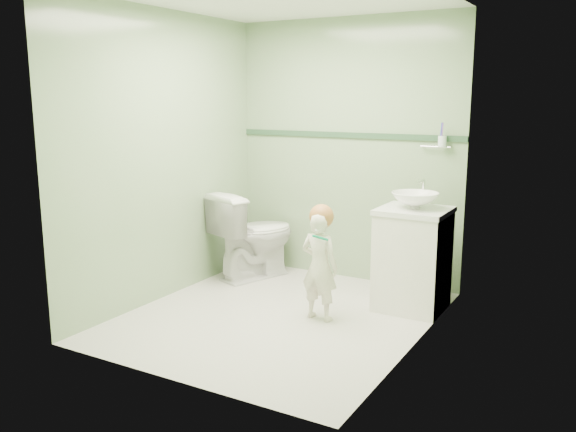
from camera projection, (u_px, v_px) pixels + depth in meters
The scene contains 12 objects.
ground at pixel (279, 316), 4.73m from camera, with size 2.50×2.50×0.00m, color beige.
room_shell at pixel (278, 164), 4.49m from camera, with size 2.50×2.54×2.40m.
trim_stripe at pixel (347, 135), 5.52m from camera, with size 2.20×0.02×0.05m, color #2C4D32.
vanity at pixel (412, 261), 4.84m from camera, with size 0.52×0.50×0.80m, color white.
counter at pixel (415, 211), 4.75m from camera, with size 0.54×0.52×0.04m, color white.
basin at pixel (415, 200), 4.74m from camera, with size 0.37×0.37×0.13m, color white.
faucet at pixel (423, 187), 4.88m from camera, with size 0.03×0.13×0.18m.
cup_holder at pixel (441, 141), 5.04m from camera, with size 0.26×0.07×0.21m.
toilet at pixel (254, 235), 5.69m from camera, with size 0.46×0.81×0.83m, color white.
toddler at pixel (319, 266), 4.60m from camera, with size 0.31×0.20×0.84m, color beige.
hair_cap at pixel (321, 216), 4.54m from camera, with size 0.19×0.19×0.19m, color #AD6D35.
teal_toothbrush at pixel (320, 237), 4.40m from camera, with size 0.11×0.13×0.08m.
Camera 1 is at (2.29, -3.85, 1.70)m, focal length 37.51 mm.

